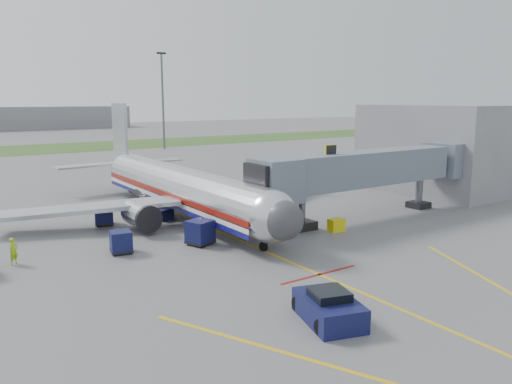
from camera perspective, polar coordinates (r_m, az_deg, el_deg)
ground at (r=34.33m, az=2.80°, el=-7.53°), size 400.00×400.00×0.00m
grass_strip at (r=118.13m, az=-24.64°, el=4.43°), size 300.00×25.00×0.01m
apron_markings at (r=29.13m, az=11.78°, el=-11.11°), size 21.52×50.00×0.01m
airliner at (r=46.41m, az=-8.59°, el=0.51°), size 32.10×35.67×10.25m
jet_bridge at (r=45.40m, az=12.04°, el=2.50°), size 25.30×4.00×6.90m
terminal at (r=61.66m, az=19.78°, el=4.68°), size 10.00×16.00×10.00m
light_mast_right at (r=110.45m, az=-10.61°, el=10.45°), size 2.00×0.44×20.40m
pushback_tug at (r=25.09m, az=8.33°, el=-12.99°), size 3.35×4.36×1.60m
baggage_cart_a at (r=37.32m, az=-6.41°, el=-4.60°), size 2.16×2.16×1.83m
baggage_cart_b at (r=44.79m, az=-17.00°, el=-2.57°), size 1.85×1.85×1.63m
baggage_cart_c at (r=36.37m, az=-15.18°, el=-5.53°), size 1.70×1.70×1.57m
belt_loader at (r=46.52m, az=-11.74°, el=-2.18°), size 2.71×4.85×2.29m
ground_power_cart at (r=41.39m, az=9.16°, el=-3.77°), size 1.35×0.96×1.03m
ramp_worker at (r=36.28m, az=-25.96°, el=-6.12°), size 0.79×0.73×1.80m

